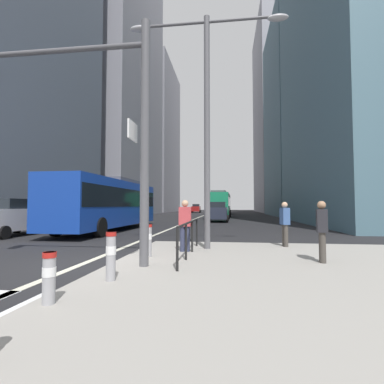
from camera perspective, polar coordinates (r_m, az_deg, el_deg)
The scene contains 22 objects.
ground_plane at distance 27.60m, azimuth -0.95°, elevation -6.04°, with size 160.00×160.00×0.00m, color black.
median_island at distance 6.65m, azimuth 21.69°, elevation -15.66°, with size 9.00×10.00×0.15m, color gray.
lane_centre_line at distance 37.52m, azimuth 1.22°, elevation -5.17°, with size 0.20×80.00×0.01m, color beige.
office_tower_left_mid at distance 55.26m, azimuth -15.60°, elevation 20.73°, with size 12.39×23.12×47.04m, color gray.
office_tower_left_far at distance 78.93m, azimuth -7.73°, elevation 10.38°, with size 10.89×21.79×38.98m, color gray.
office_tower_right_mid at distance 50.44m, azimuth 22.60°, elevation 13.57°, with size 12.35×17.21×31.16m, color slate.
office_tower_right_far at distance 77.24m, azimuth 17.18°, elevation 14.25°, with size 11.10×23.66×48.03m, color gray.
city_bus_blue_oncoming at distance 18.78m, azimuth -16.21°, elevation -1.87°, with size 2.85×11.37×3.40m.
sedan_white_oncoming at distance 17.74m, azimuth -32.42°, elevation -4.24°, with size 2.11×4.33×1.94m.
city_bus_red_receding at distance 37.19m, azimuth 5.59°, elevation -2.36°, with size 2.94×11.32×3.40m.
city_bus_red_distant at distance 54.39m, azimuth 6.05°, elevation -2.48°, with size 2.80×11.60×3.40m.
car_oncoming_mid at distance 64.67m, azimuth 0.83°, elevation -3.28°, with size 2.15×4.48×1.94m.
car_receding_near at distance 28.05m, azimuth 5.24°, elevation -3.96°, with size 2.11×4.15×1.94m.
traffic_signal_gantry at distance 7.96m, azimuth -21.83°, elevation 15.63°, with size 5.28×0.65×6.00m.
street_lamp_post at distance 10.26m, azimuth 3.01°, elevation 18.40°, with size 5.50×0.32×8.00m.
bollard_left at distance 4.80m, azimuth -26.75°, elevation -14.60°, with size 0.20×0.20×0.75m.
bollard_right at distance 5.79m, azimuth -15.96°, elevation -11.77°, with size 0.20×0.20×0.93m.
bollard_back at distance 8.21m, azimuth -8.72°, elevation -9.22°, with size 0.20×0.20×0.91m.
pedestrian_railing at distance 8.26m, azimuth -0.55°, elevation -7.73°, with size 0.06×3.98×0.98m.
pedestrian_waiting at distance 7.97m, azimuth 24.63°, elevation -6.68°, with size 0.31×0.42×1.55m.
pedestrian_walking at distance 10.58m, azimuth 18.13°, elevation -5.72°, with size 0.30×0.42×1.57m.
pedestrian_far at distance 8.96m, azimuth -1.42°, elevation -6.24°, with size 0.39×0.26×1.61m.
Camera 1 is at (3.91, -7.28, 1.58)m, focal length 26.58 mm.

